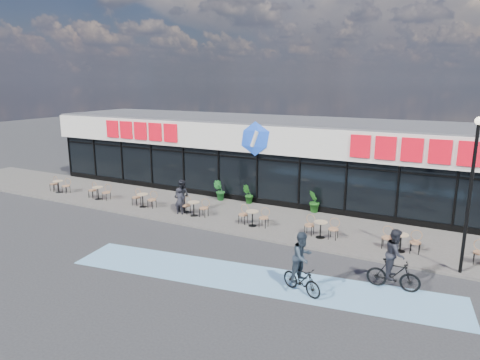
% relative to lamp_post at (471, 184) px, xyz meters
% --- Properties ---
extents(ground, '(120.00, 120.00, 0.00)m').
position_rel_lamp_post_xyz_m(ground, '(-10.45, -2.30, -3.41)').
color(ground, '#28282B').
rests_on(ground, ground).
extents(sidewalk, '(44.00, 5.00, 0.10)m').
position_rel_lamp_post_xyz_m(sidewalk, '(-10.45, 2.20, -3.36)').
color(sidewalk, '#5C5752').
rests_on(sidewalk, ground).
extents(bike_lane, '(14.17, 4.13, 0.01)m').
position_rel_lamp_post_xyz_m(bike_lane, '(-6.45, -3.80, -3.40)').
color(bike_lane, '#689CC5').
rests_on(bike_lane, ground).
extents(building, '(30.60, 6.57, 4.75)m').
position_rel_lamp_post_xyz_m(building, '(-10.45, 7.63, -1.07)').
color(building, black).
rests_on(building, ground).
extents(lamp_post, '(0.28, 0.28, 5.62)m').
position_rel_lamp_post_xyz_m(lamp_post, '(0.00, 0.00, 0.00)').
color(lamp_post, black).
rests_on(lamp_post, sidewalk).
extents(bistro_set_0, '(1.54, 0.62, 0.90)m').
position_rel_lamp_post_xyz_m(bistro_set_0, '(-22.36, 1.13, -2.85)').
color(bistro_set_0, tan).
rests_on(bistro_set_0, sidewalk).
extents(bistro_set_1, '(1.54, 0.62, 0.90)m').
position_rel_lamp_post_xyz_m(bistro_set_1, '(-19.00, 1.13, -2.85)').
color(bistro_set_1, tan).
rests_on(bistro_set_1, sidewalk).
extents(bistro_set_2, '(1.54, 0.62, 0.90)m').
position_rel_lamp_post_xyz_m(bistro_set_2, '(-15.64, 1.13, -2.85)').
color(bistro_set_2, tan).
rests_on(bistro_set_2, sidewalk).
extents(bistro_set_3, '(1.54, 0.62, 0.90)m').
position_rel_lamp_post_xyz_m(bistro_set_3, '(-12.29, 1.13, -2.85)').
color(bistro_set_3, tan).
rests_on(bistro_set_3, sidewalk).
extents(bistro_set_4, '(1.54, 0.62, 0.90)m').
position_rel_lamp_post_xyz_m(bistro_set_4, '(-8.93, 1.13, -2.85)').
color(bistro_set_4, tan).
rests_on(bistro_set_4, sidewalk).
extents(bistro_set_5, '(1.54, 0.62, 0.90)m').
position_rel_lamp_post_xyz_m(bistro_set_5, '(-5.58, 1.13, -2.85)').
color(bistro_set_5, tan).
rests_on(bistro_set_5, sidewalk).
extents(bistro_set_6, '(1.54, 0.62, 0.90)m').
position_rel_lamp_post_xyz_m(bistro_set_6, '(-2.22, 1.13, -2.85)').
color(bistro_set_6, tan).
rests_on(bistro_set_6, sidewalk).
extents(potted_plant_left, '(0.81, 0.76, 1.16)m').
position_rel_lamp_post_xyz_m(potted_plant_left, '(-12.62, 4.18, -2.73)').
color(potted_plant_left, '#17511E').
rests_on(potted_plant_left, sidewalk).
extents(potted_plant_mid, '(0.75, 0.74, 1.06)m').
position_rel_lamp_post_xyz_m(potted_plant_mid, '(-10.83, 4.33, -2.78)').
color(potted_plant_mid, '#184C15').
rests_on(potted_plant_mid, sidewalk).
extents(potted_plant_right, '(0.69, 0.78, 1.21)m').
position_rel_lamp_post_xyz_m(potted_plant_right, '(-6.98, 4.44, -2.70)').
color(potted_plant_right, '#1E5A19').
rests_on(potted_plant_right, sidewalk).
extents(patron_left, '(0.60, 0.50, 1.42)m').
position_rel_lamp_post_xyz_m(patron_left, '(-13.10, 0.94, -2.60)').
color(patron_left, black).
rests_on(patron_left, sidewalk).
extents(patron_right, '(0.88, 0.70, 1.75)m').
position_rel_lamp_post_xyz_m(patron_right, '(-13.24, 1.35, -2.43)').
color(patron_right, black).
rests_on(patron_right, sidewalk).
extents(cyclist_a, '(1.66, 1.01, 2.14)m').
position_rel_lamp_post_xyz_m(cyclist_a, '(-4.64, -4.00, -2.47)').
color(cyclist_a, black).
rests_on(cyclist_a, ground).
extents(cyclist_b, '(1.77, 0.83, 2.13)m').
position_rel_lamp_post_xyz_m(cyclist_b, '(-2.00, -2.28, -2.51)').
color(cyclist_b, black).
rests_on(cyclist_b, ground).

